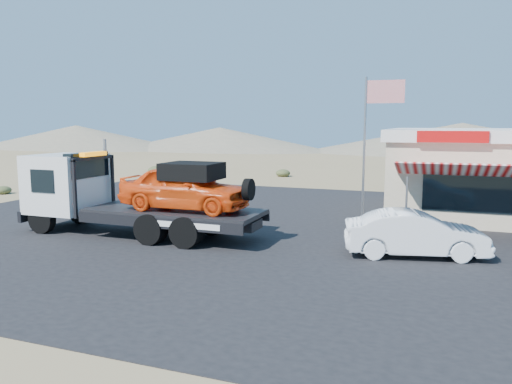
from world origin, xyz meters
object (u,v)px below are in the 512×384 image
(tow_truck, at_px, (134,191))
(jerky_store, at_px, (508,172))
(flagpole, at_px, (371,134))
(white_sedan, at_px, (415,234))

(tow_truck, relative_size, jerky_store, 0.89)
(tow_truck, relative_size, flagpole, 1.54)
(flagpole, bearing_deg, jerky_store, 38.79)
(white_sedan, xyz_separation_m, jerky_store, (3.50, 8.82, 1.25))
(white_sedan, bearing_deg, jerky_store, -34.73)
(tow_truck, bearing_deg, jerky_store, 34.45)
(jerky_store, distance_m, flagpole, 7.36)
(tow_truck, bearing_deg, white_sedan, 2.72)
(jerky_store, bearing_deg, tow_truck, -145.55)
(white_sedan, distance_m, jerky_store, 9.57)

